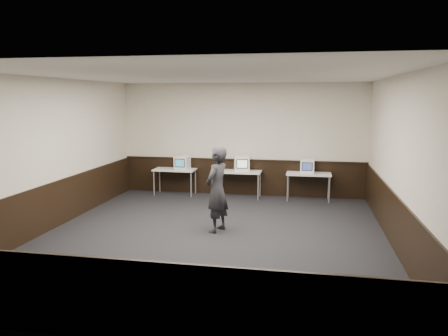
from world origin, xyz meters
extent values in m
plane|color=black|center=(0.00, 0.00, 0.00)|extent=(8.00, 8.00, 0.00)
plane|color=white|center=(0.00, 0.00, 3.20)|extent=(8.00, 8.00, 0.00)
plane|color=silver|center=(0.00, 4.00, 1.60)|extent=(7.00, 0.00, 7.00)
plane|color=silver|center=(0.00, -4.00, 1.60)|extent=(7.00, 0.00, 7.00)
plane|color=silver|center=(-3.50, 0.00, 1.60)|extent=(0.00, 8.00, 8.00)
plane|color=silver|center=(3.50, 0.00, 1.60)|extent=(0.00, 8.00, 8.00)
cube|color=black|center=(0.00, 3.98, 0.50)|extent=(6.98, 0.04, 1.00)
cube|color=black|center=(0.00, -3.98, 0.50)|extent=(6.98, 0.04, 1.00)
cube|color=black|center=(-3.48, 0.00, 0.50)|extent=(0.04, 7.98, 1.00)
cube|color=black|center=(3.48, 0.00, 0.50)|extent=(0.04, 7.98, 1.00)
cube|color=black|center=(0.00, 3.96, 1.02)|extent=(6.98, 0.06, 0.04)
cube|color=silver|center=(-1.90, 3.60, 0.73)|extent=(1.20, 0.60, 0.04)
cylinder|color=#999999|center=(-2.45, 3.35, 0.35)|extent=(0.04, 0.04, 0.71)
cylinder|color=#999999|center=(-1.35, 3.35, 0.35)|extent=(0.04, 0.04, 0.71)
cylinder|color=#999999|center=(-2.45, 3.85, 0.35)|extent=(0.04, 0.04, 0.71)
cylinder|color=#999999|center=(-1.35, 3.85, 0.35)|extent=(0.04, 0.04, 0.71)
cube|color=silver|center=(0.00, 3.60, 0.73)|extent=(1.20, 0.60, 0.04)
cylinder|color=#999999|center=(-0.55, 3.35, 0.35)|extent=(0.04, 0.04, 0.71)
cylinder|color=#999999|center=(0.55, 3.35, 0.35)|extent=(0.04, 0.04, 0.71)
cylinder|color=#999999|center=(-0.55, 3.85, 0.35)|extent=(0.04, 0.04, 0.71)
cylinder|color=#999999|center=(0.55, 3.85, 0.35)|extent=(0.04, 0.04, 0.71)
cube|color=silver|center=(1.90, 3.60, 0.73)|extent=(1.20, 0.60, 0.04)
cylinder|color=#999999|center=(1.35, 3.35, 0.35)|extent=(0.04, 0.04, 0.71)
cylinder|color=#999999|center=(2.45, 3.35, 0.35)|extent=(0.04, 0.04, 0.71)
cylinder|color=#999999|center=(1.35, 3.85, 0.35)|extent=(0.04, 0.04, 0.71)
cylinder|color=#999999|center=(2.45, 3.85, 0.35)|extent=(0.04, 0.04, 0.71)
cube|color=white|center=(-1.66, 3.57, 0.94)|extent=(0.42, 0.44, 0.39)
cube|color=black|center=(-1.67, 3.36, 0.96)|extent=(0.29, 0.04, 0.23)
cube|color=teal|center=(-1.67, 3.35, 0.96)|extent=(0.25, 0.02, 0.19)
cube|color=white|center=(0.05, 3.65, 0.96)|extent=(0.50, 0.52, 0.42)
cube|color=black|center=(0.09, 3.43, 0.98)|extent=(0.31, 0.08, 0.25)
cube|color=silver|center=(0.09, 3.42, 0.98)|extent=(0.27, 0.06, 0.21)
cube|color=white|center=(1.85, 3.64, 0.94)|extent=(0.38, 0.40, 0.37)
cube|color=black|center=(1.85, 3.44, 0.96)|extent=(0.28, 0.02, 0.22)
cube|color=#34469A|center=(1.85, 3.44, 0.96)|extent=(0.24, 0.01, 0.19)
imported|color=#232227|center=(0.02, 0.36, 0.89)|extent=(0.62, 0.76, 1.79)
camera|label=1|loc=(1.83, -8.32, 2.78)|focal=35.00mm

